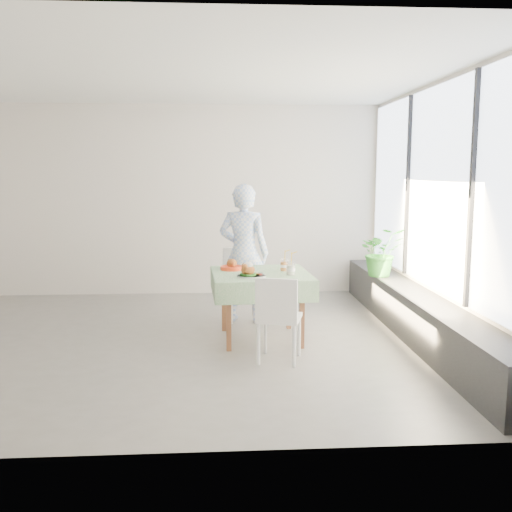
{
  "coord_description": "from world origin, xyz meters",
  "views": [
    {
      "loc": [
        0.63,
        -6.03,
        1.82
      ],
      "look_at": [
        1.02,
        0.08,
        0.92
      ],
      "focal_mm": 40.0,
      "sensor_mm": 36.0,
      "label": 1
    }
  ],
  "objects": [
    {
      "name": "floor",
      "position": [
        0.0,
        0.0,
        0.0
      ],
      "size": [
        6.0,
        6.0,
        0.0
      ],
      "primitive_type": "plane",
      "color": "#64615F",
      "rests_on": "ground"
    },
    {
      "name": "potted_plant",
      "position": [
        2.69,
        1.05,
        0.81
      ],
      "size": [
        0.58,
        0.5,
        0.63
      ],
      "primitive_type": "imported",
      "rotation": [
        0.0,
        0.0,
        0.03
      ],
      "color": "#2C7226",
      "rests_on": "window_ledge"
    },
    {
      "name": "chair_far",
      "position": [
        0.91,
        0.91,
        0.27
      ],
      "size": [
        0.48,
        0.48,
        0.88
      ],
      "color": "white",
      "rests_on": "ground"
    },
    {
      "name": "wall_right",
      "position": [
        3.0,
        0.0,
        1.4
      ],
      "size": [
        0.02,
        5.0,
        2.8
      ],
      "primitive_type": "cube",
      "color": "silver",
      "rests_on": "ground"
    },
    {
      "name": "second_dish",
      "position": [
        0.76,
        0.24,
        0.78
      ],
      "size": [
        0.26,
        0.26,
        0.12
      ],
      "color": "red",
      "rests_on": "cafe_table"
    },
    {
      "name": "wall_back",
      "position": [
        0.0,
        2.5,
        1.4
      ],
      "size": [
        6.0,
        0.02,
        2.8
      ],
      "primitive_type": "cube",
      "color": "silver",
      "rests_on": "ground"
    },
    {
      "name": "ceiling",
      "position": [
        0.0,
        0.0,
        2.8
      ],
      "size": [
        6.0,
        6.0,
        0.0
      ],
      "primitive_type": "plane",
      "rotation": [
        3.14,
        0.0,
        0.0
      ],
      "color": "white",
      "rests_on": "ground"
    },
    {
      "name": "wall_front",
      "position": [
        0.0,
        -2.5,
        1.4
      ],
      "size": [
        6.0,
        0.02,
        2.8
      ],
      "primitive_type": "cube",
      "color": "silver",
      "rests_on": "ground"
    },
    {
      "name": "cafe_table",
      "position": [
        1.07,
        0.03,
        0.46
      ],
      "size": [
        1.1,
        1.1,
        0.74
      ],
      "color": "brown",
      "rests_on": "ground"
    },
    {
      "name": "juice_cup_lemonade",
      "position": [
        1.38,
        -0.13,
        0.81
      ],
      "size": [
        0.1,
        0.1,
        0.29
      ],
      "color": "white",
      "rests_on": "cafe_table"
    },
    {
      "name": "window_pane",
      "position": [
        2.97,
        0.0,
        1.65
      ],
      "size": [
        0.01,
        4.8,
        2.18
      ],
      "primitive_type": "cube",
      "color": "#D1E0F9",
      "rests_on": "ground"
    },
    {
      "name": "window_ledge",
      "position": [
        2.8,
        0.0,
        0.25
      ],
      "size": [
        0.4,
        4.8,
        0.5
      ],
      "primitive_type": "cube",
      "color": "black",
      "rests_on": "ground"
    },
    {
      "name": "juice_cup_orange",
      "position": [
        1.34,
        0.13,
        0.8
      ],
      "size": [
        0.1,
        0.1,
        0.27
      ],
      "color": "white",
      "rests_on": "cafe_table"
    },
    {
      "name": "main_dish",
      "position": [
        0.94,
        -0.22,
        0.79
      ],
      "size": [
        0.31,
        0.31,
        0.16
      ],
      "color": "white",
      "rests_on": "cafe_table"
    },
    {
      "name": "chair_near",
      "position": [
        1.2,
        -0.71,
        0.26
      ],
      "size": [
        0.49,
        0.49,
        0.84
      ],
      "color": "white",
      "rests_on": "ground"
    },
    {
      "name": "diner",
      "position": [
        0.92,
        0.81,
        0.84
      ],
      "size": [
        0.71,
        0.57,
        1.69
      ],
      "primitive_type": "imported",
      "rotation": [
        0.0,
        0.0,
        2.85
      ],
      "color": "#96B6F0",
      "rests_on": "ground"
    }
  ]
}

